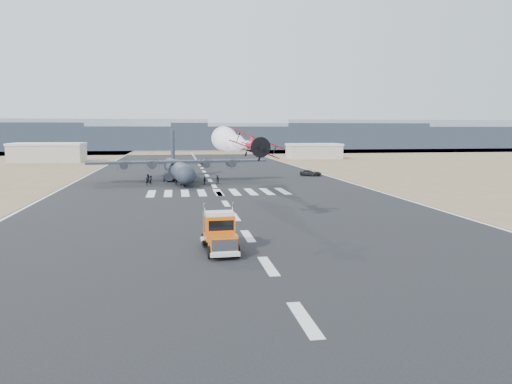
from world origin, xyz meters
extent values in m
plane|color=black|center=(0.00, 0.00, 0.00)|extent=(500.00, 500.00, 0.00)
cube|color=#796445|center=(0.00, 230.00, 0.00)|extent=(500.00, 80.00, 0.00)
cube|color=slate|center=(-65.00, 260.00, 8.50)|extent=(150.00, 50.00, 17.00)
cube|color=slate|center=(0.00, 260.00, 6.50)|extent=(150.00, 50.00, 13.00)
cube|color=slate|center=(65.00, 260.00, 7.50)|extent=(150.00, 50.00, 15.00)
cube|color=slate|center=(130.00, 260.00, 8.50)|extent=(150.00, 50.00, 17.00)
cube|color=slate|center=(195.00, 260.00, 6.50)|extent=(150.00, 50.00, 13.00)
cube|color=#A19C8F|center=(-52.00, 145.00, 3.00)|extent=(24.00, 14.00, 6.00)
cube|color=beige|center=(-52.00, 145.00, 6.30)|extent=(24.50, 14.50, 0.80)
cube|color=#A19C8F|center=(46.00, 150.00, 2.60)|extent=(20.00, 12.00, 5.20)
cube|color=beige|center=(46.00, 150.00, 5.50)|extent=(20.50, 12.50, 0.80)
cube|color=black|center=(-3.61, 6.81, 0.58)|extent=(1.46, 7.17, 0.26)
cube|color=red|center=(-3.47, 3.67, 1.42)|extent=(2.52, 2.62, 1.36)
cube|color=silver|center=(-3.41, 2.36, 1.31)|extent=(2.31, 0.26, 1.15)
cube|color=silver|center=(-3.41, 2.15, 0.58)|extent=(2.63, 0.43, 0.37)
cube|color=red|center=(-3.55, 5.56, 2.31)|extent=(2.70, 2.00, 2.31)
cube|color=black|center=(-3.51, 4.67, 2.67)|extent=(2.31, 0.22, 0.94)
cube|color=silver|center=(-3.57, 5.87, 3.51)|extent=(2.69, 1.79, 0.52)
cube|color=red|center=(-3.63, 7.44, 1.99)|extent=(2.71, 2.21, 2.73)
cylinder|color=black|center=(-4.66, 3.20, 0.58)|extent=(0.47, 1.17, 1.15)
cylinder|color=black|center=(-2.25, 3.30, 0.58)|extent=(0.47, 1.17, 1.15)
cylinder|color=black|center=(-4.85, 7.60, 0.58)|extent=(0.47, 1.17, 1.15)
cylinder|color=black|center=(-2.44, 7.70, 0.58)|extent=(0.47, 1.17, 1.15)
cylinder|color=black|center=(-4.89, 8.65, 0.58)|extent=(0.47, 1.17, 1.15)
cylinder|color=black|center=(-2.48, 8.75, 0.58)|extent=(0.47, 1.17, 1.15)
cylinder|color=red|center=(2.05, 20.50, 9.36)|extent=(1.24, 5.54, 0.99)
sphere|color=black|center=(2.04, 20.71, 9.75)|extent=(0.77, 0.77, 0.77)
cylinder|color=black|center=(2.18, 17.86, 9.36)|extent=(1.13, 0.71, 1.10)
cylinder|color=black|center=(2.19, 17.48, 9.36)|extent=(2.42, 0.14, 2.42)
cube|color=red|center=(2.07, 20.06, 8.98)|extent=(6.26, 1.38, 2.40)
cube|color=red|center=(2.09, 19.73, 10.30)|extent=(6.47, 1.39, 2.48)
cube|color=red|center=(1.94, 23.02, 9.91)|extent=(0.16, 0.99, 1.10)
cube|color=red|center=(1.94, 23.02, 9.36)|extent=(2.23, 0.87, 0.09)
cylinder|color=black|center=(1.22, 19.58, 8.05)|extent=(0.15, 0.49, 0.48)
cylinder|color=black|center=(2.97, 19.66, 8.05)|extent=(0.15, 0.49, 0.48)
sphere|color=white|center=(1.93, 23.24, 9.36)|extent=(0.77, 0.77, 0.77)
sphere|color=white|center=(1.81, 25.88, 9.40)|extent=(1.12, 1.12, 1.12)
sphere|color=white|center=(1.69, 28.51, 9.43)|extent=(1.47, 1.47, 1.47)
sphere|color=white|center=(1.57, 31.15, 9.46)|extent=(1.82, 1.82, 1.82)
sphere|color=white|center=(1.45, 33.78, 9.50)|extent=(2.18, 2.18, 2.18)
sphere|color=white|center=(1.32, 36.42, 9.53)|extent=(2.53, 2.53, 2.53)
sphere|color=white|center=(1.20, 39.05, 9.56)|extent=(2.88, 2.88, 2.88)
sphere|color=white|center=(1.08, 41.69, 9.60)|extent=(3.23, 3.23, 3.23)
sphere|color=white|center=(0.96, 44.32, 9.63)|extent=(3.58, 3.58, 3.58)
sphere|color=white|center=(0.84, 46.96, 9.66)|extent=(3.94, 3.94, 3.94)
sphere|color=white|center=(0.72, 49.59, 9.69)|extent=(4.29, 4.29, 4.29)
cylinder|color=#222434|center=(-7.03, 71.51, 2.52)|extent=(6.62, 27.42, 3.88)
sphere|color=#222434|center=(-5.66, 58.00, 2.52)|extent=(3.88, 3.88, 3.88)
cone|color=#222434|center=(-8.41, 85.03, 2.52)|extent=(4.45, 6.19, 3.88)
cube|color=#222434|center=(-6.93, 70.55, 4.37)|extent=(39.03, 7.99, 0.49)
cylinder|color=#222434|center=(-18.47, 68.88, 3.88)|extent=(2.11, 3.85, 1.75)
cylinder|color=#3F3F44|center=(-18.27, 66.95, 3.88)|extent=(3.29, 0.38, 3.30)
cylinder|color=#222434|center=(-12.68, 69.47, 3.88)|extent=(2.11, 3.85, 1.75)
cylinder|color=#3F3F44|center=(-12.48, 67.54, 3.88)|extent=(3.29, 0.38, 3.30)
cylinder|color=#222434|center=(-1.09, 70.65, 3.88)|extent=(2.11, 3.85, 1.75)
cylinder|color=#3F3F44|center=(-0.90, 68.72, 3.88)|extent=(3.29, 0.38, 3.30)
cylinder|color=#222434|center=(4.70, 71.24, 3.88)|extent=(2.11, 3.85, 1.75)
cylinder|color=#3F3F44|center=(4.90, 69.31, 3.88)|extent=(3.29, 0.38, 3.30)
cube|color=#222434|center=(-8.21, 83.09, 7.37)|extent=(1.02, 4.40, 7.76)
cube|color=#222434|center=(-8.26, 83.58, 3.30)|extent=(13.81, 4.27, 0.34)
cube|color=#222434|center=(-9.25, 72.26, 1.07)|extent=(1.75, 5.91, 1.55)
cylinder|color=black|center=(-9.25, 72.26, 0.53)|extent=(0.59, 1.11, 1.07)
cube|color=#222434|center=(-5.01, 72.69, 1.07)|extent=(1.75, 5.91, 1.55)
cylinder|color=black|center=(-5.01, 72.69, 0.53)|extent=(0.59, 1.11, 1.07)
cylinder|color=black|center=(-5.95, 60.89, 0.44)|extent=(0.47, 0.91, 0.87)
imported|color=black|center=(25.35, 78.93, 0.74)|extent=(5.89, 4.57, 1.49)
imported|color=black|center=(-7.66, 63.56, 0.88)|extent=(0.73, 0.79, 1.76)
imported|color=black|center=(-12.74, 66.09, 0.90)|extent=(0.90, 1.03, 1.80)
imported|color=black|center=(-13.44, 63.42, 0.82)|extent=(1.10, 1.10, 1.65)
imported|color=black|center=(-1.70, 63.58, 0.84)|extent=(0.82, 1.09, 1.67)
imported|color=black|center=(-6.67, 63.05, 0.89)|extent=(0.66, 0.94, 1.78)
imported|color=black|center=(-13.54, 69.04, 0.95)|extent=(1.27, 1.83, 1.90)
imported|color=black|center=(-10.15, 68.16, 0.80)|extent=(0.58, 0.66, 1.60)
imported|color=black|center=(0.98, 64.10, 0.93)|extent=(0.93, 0.60, 1.87)
camera|label=1|loc=(-7.46, -40.08, 11.40)|focal=35.00mm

